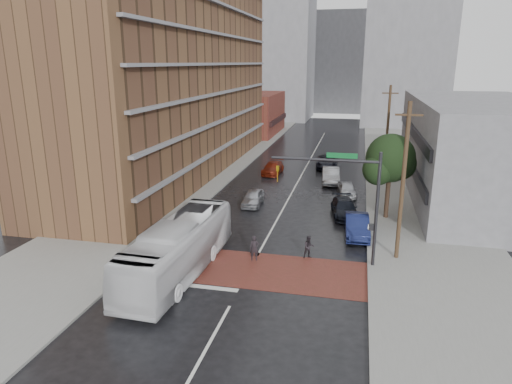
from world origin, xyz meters
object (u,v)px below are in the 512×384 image
Objects in this scene: car_travel_c at (273,168)px; transit_bus at (179,248)px; car_parked_near at (357,226)px; car_travel_b at (331,175)px; car_parked_mid at (344,208)px; car_travel_a at (253,198)px; suv_travel at (327,162)px; pedestrian_b at (309,247)px; car_parked_far at (347,189)px; pedestrian_a at (254,248)px.

transit_bus is at bearing -89.31° from car_travel_c.
car_parked_near is at bearing 42.24° from transit_bus.
car_travel_b is 10.69m from car_parked_mid.
car_travel_a is 0.84× the size of car_parked_mid.
car_travel_b is at bearing -84.68° from suv_travel.
car_parked_far is at bearing 57.81° from pedestrian_b.
car_travel_a is 11.97m from car_travel_c.
pedestrian_b is at bearing 30.89° from transit_bus.
car_travel_c is at bearing 81.55° from pedestrian_b.
car_parked_near reaches higher than pedestrian_b.
pedestrian_a is 0.35× the size of car_parked_near.
pedestrian_b is at bearing -95.46° from car_travel_b.
pedestrian_a is 27.85m from suv_travel.
car_travel_c reaches higher than car_parked_far.
pedestrian_b is (3.33, 1.16, -0.08)m from pedestrian_a.
pedestrian_b reaches higher than car_travel_a.
car_parked_near is at bearing -82.25° from suv_travel.
pedestrian_a is 0.33× the size of car_travel_b.
car_travel_a is 8.08m from car_parked_mid.
car_parked_near is at bearing -85.36° from car_parked_mid.
transit_bus is 8.33m from pedestrian_b.
car_parked_far is (7.98, 4.77, -0.01)m from car_travel_a.
transit_bus is 2.23× the size of suv_travel.
car_travel_c is 1.19× the size of car_parked_far.
car_parked_far is at bearing -73.25° from car_travel_b.
suv_travel is at bearing 95.86° from car_parked_near.
car_travel_c is at bearing 113.51° from car_parked_mid.
car_travel_b is at bearing 69.59° from pedestrian_a.
pedestrian_b is at bearing 8.15° from pedestrian_a.
pedestrian_a is at bearing -79.92° from car_travel_c.
pedestrian_a is (3.91, 2.84, -0.81)m from transit_bus.
transit_bus is 21.08m from car_parked_far.
car_travel_a is 17.20m from suv_travel.
pedestrian_b reaches higher than suv_travel.
car_parked_near reaches higher than suv_travel.
car_parked_near reaches higher than car_travel_c.
pedestrian_a is 16.95m from car_parked_far.
car_travel_b is 1.04× the size of car_parked_near.
car_travel_b is (7.34, 23.47, -0.82)m from transit_bus.
car_travel_a is at bearing -85.50° from car_travel_c.
car_parked_mid is (9.15, 12.93, -0.95)m from transit_bus.
car_parked_near is at bearing -33.10° from car_travel_a.
car_travel_b is at bearing 90.66° from car_parked_mid.
car_travel_c is at bearing 152.81° from car_travel_b.
pedestrian_b is 11.87m from car_travel_a.
car_parked_far is (8.46, -7.19, -0.01)m from car_travel_c.
pedestrian_a is 0.31× the size of suv_travel.
pedestrian_a is at bearing 37.98° from transit_bus.
car_parked_mid is at bearing 53.03° from pedestrian_b.
car_travel_b is 15.11m from car_parked_near.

